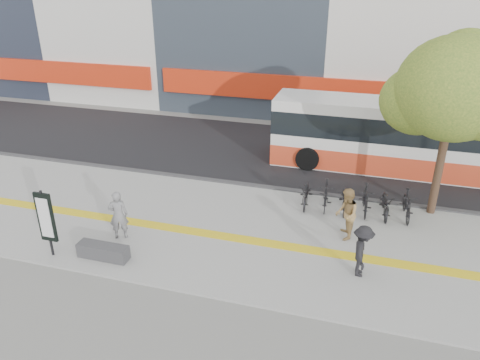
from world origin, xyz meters
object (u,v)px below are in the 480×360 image
(bus, at_px, (404,139))
(pedestrian_tan, at_px, (346,214))
(signboard, at_px, (46,218))
(pedestrian_dark, at_px, (362,251))
(street_tree, at_px, (453,90))
(seated_woman, at_px, (118,215))
(bench, at_px, (103,251))

(bus, bearing_deg, pedestrian_tan, -106.00)
(signboard, height_order, pedestrian_dark, signboard)
(street_tree, height_order, bus, street_tree)
(seated_woman, height_order, pedestrian_tan, pedestrian_tan)
(signboard, distance_m, street_tree, 13.40)
(bus, xyz_separation_m, pedestrian_dark, (-1.24, -8.35, -0.59))
(seated_woman, relative_size, pedestrian_dark, 1.06)
(pedestrian_tan, bearing_deg, bus, 154.19)
(bench, bearing_deg, pedestrian_dark, 10.18)
(signboard, bearing_deg, bench, 10.81)
(bench, bearing_deg, seated_woman, 94.83)
(seated_woman, distance_m, pedestrian_dark, 7.63)
(pedestrian_dark, bearing_deg, signboard, 97.70)
(seated_woman, relative_size, pedestrian_tan, 0.96)
(street_tree, bearing_deg, pedestrian_dark, -115.71)
(bus, bearing_deg, street_tree, -74.75)
(signboard, relative_size, seated_woman, 1.32)
(street_tree, height_order, pedestrian_dark, street_tree)
(street_tree, xyz_separation_m, seated_woman, (-9.88, -4.83, -3.60))
(bench, relative_size, pedestrian_dark, 1.01)
(pedestrian_tan, height_order, pedestrian_dark, pedestrian_tan)
(street_tree, relative_size, seated_woman, 3.78)
(pedestrian_tan, bearing_deg, seated_woman, -83.42)
(signboard, distance_m, seated_woman, 2.17)
(signboard, bearing_deg, pedestrian_tan, 22.70)
(street_tree, height_order, seated_woman, street_tree)
(signboard, height_order, street_tree, street_tree)
(street_tree, bearing_deg, signboard, -150.93)
(street_tree, distance_m, bus, 4.89)
(street_tree, xyz_separation_m, bus, (-1.00, 3.68, -3.06))
(seated_woman, xyz_separation_m, pedestrian_tan, (7.03, 2.07, 0.03))
(street_tree, distance_m, pedestrian_dark, 6.33)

